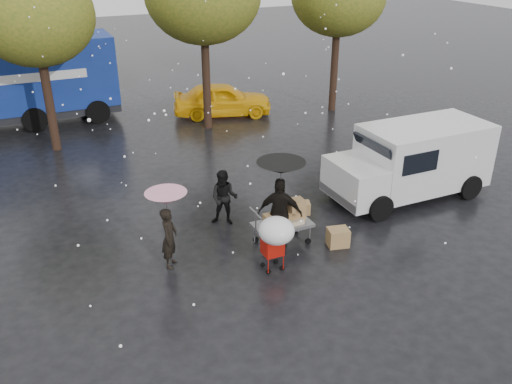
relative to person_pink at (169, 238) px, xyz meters
name	(u,v)px	position (x,y,z in m)	size (l,w,h in m)	color
ground	(253,261)	(1.88, -0.67, -0.77)	(90.00, 90.00, 0.00)	black
person_pink	(169,238)	(0.00, 0.00, 0.00)	(0.56, 0.37, 1.54)	black
person_middle	(224,198)	(1.97, 1.41, 0.02)	(0.77, 0.60, 1.58)	black
person_black	(280,213)	(2.79, -0.31, 0.18)	(1.12, 0.46, 1.90)	black
umbrella_pink	(166,198)	(0.00, 0.00, 1.04)	(0.98, 0.98, 1.97)	#4C4C4C
umbrella_black	(281,168)	(2.79, -0.31, 1.43)	(1.20, 1.20, 2.35)	#4C4C4C
vendor_cart	(285,218)	(3.00, -0.22, -0.04)	(1.52, 0.80, 1.27)	slate
shopping_cart	(276,233)	(2.16, -1.32, 0.29)	(0.84, 0.84, 1.46)	red
white_van	(413,160)	(7.79, 0.73, 0.39)	(4.91, 2.18, 2.20)	silver
blue_truck	(18,83)	(-2.47, 12.97, 0.99)	(8.30, 2.60, 3.50)	navy
box_ground_near	(338,237)	(4.18, -0.90, -0.53)	(0.53, 0.42, 0.48)	olive
box_ground_far	(302,208)	(4.20, 1.04, -0.59)	(0.45, 0.35, 0.35)	olive
yellow_taxi	(222,99)	(5.54, 10.62, -0.05)	(1.71, 4.24, 1.45)	yellow
tree_row	(124,4)	(1.41, 9.33, 4.25)	(21.60, 4.40, 7.12)	black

